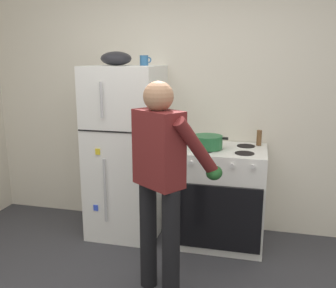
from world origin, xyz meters
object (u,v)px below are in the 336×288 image
refrigerator (127,152)px  pepper_mill (259,138)px  stove_range (223,196)px  person_cook (162,172)px  mixing_bowl (116,58)px  coffee_mug (144,60)px  red_pot (207,142)px

refrigerator → pepper_mill: size_ratio=11.63×
pepper_mill → refrigerator: bearing=-171.0°
stove_range → person_cook: 1.10m
person_cook → mixing_bowl: bearing=126.8°
refrigerator → stove_range: size_ratio=1.80×
coffee_mug → pepper_mill: (1.09, 0.15, -0.72)m
coffee_mug → pepper_mill: coffee_mug is taller
stove_range → coffee_mug: bearing=175.6°
stove_range → coffee_mug: size_ratio=8.32×
pepper_mill → mixing_bowl: 1.55m
coffee_mug → stove_range: bearing=-4.4°
person_cook → pepper_mill: (0.66, 1.12, 0.05)m
stove_range → pepper_mill: 0.65m
stove_range → red_pot: bearing=-166.1°
red_pot → coffee_mug: size_ratio=3.35×
red_pot → refrigerator: bearing=176.5°
red_pot → coffee_mug: 0.97m
person_cook → red_pot: (0.20, 0.87, 0.04)m
coffee_mug → red_pot: bearing=-9.0°
person_cook → mixing_bowl: mixing_bowl is taller
stove_range → mixing_bowl: (-1.05, 0.01, 1.28)m
refrigerator → red_pot: 0.83m
refrigerator → pepper_mill: 1.30m
stove_range → person_cook: bearing=-111.7°
red_pot → stove_range: bearing=13.9°
stove_range → mixing_bowl: size_ratio=3.21×
person_cook → pepper_mill: person_cook is taller
refrigerator → person_cook: bearing=-56.5°
mixing_bowl → red_pot: bearing=-3.2°
coffee_mug → mixing_bowl: 0.27m
stove_range → coffee_mug: 1.49m
refrigerator → mixing_bowl: bearing=179.8°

